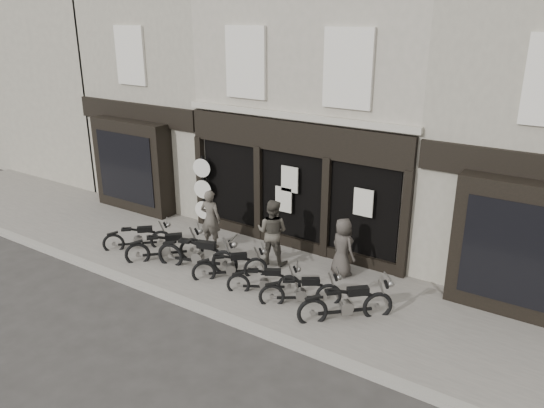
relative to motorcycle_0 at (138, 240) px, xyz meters
The scene contains 17 objects.
ground_plane 3.72m from the motorcycle_0, ahead, with size 90.00×90.00×0.00m, color #2D2B28.
pavement 3.75m from the motorcycle_0, ahead, with size 30.00×4.20×0.12m, color #66605A.
kerb 4.00m from the motorcycle_0, 22.39° to the right, with size 30.00×0.25×0.13m, color gray.
central_building 7.72m from the motorcycle_0, 57.02° to the left, with size 7.30×6.22×8.34m.
neighbour_left 7.22m from the motorcycle_0, 115.33° to the left, with size 5.60×6.73×8.34m.
filler_left 12.79m from the motorcycle_0, 152.07° to the left, with size 11.00×6.00×8.20m, color #9F9987.
motorcycle_0 is the anchor object (origin of this frame).
motorcycle_1 1.22m from the motorcycle_0, ahead, with size 1.70×1.77×1.06m.
motorcycle_2 2.35m from the motorcycle_0, ahead, with size 2.30×1.02×1.13m.
motorcycle_3 3.42m from the motorcycle_0, ahead, with size 1.61×1.54×0.96m.
motorcycle_4 4.60m from the motorcycle_0, ahead, with size 1.68×1.18×0.90m.
motorcycle_5 5.66m from the motorcycle_0, ahead, with size 1.74×1.35×0.96m.
motorcycle_6 6.86m from the motorcycle_0, ahead, with size 1.80×1.76×1.09m.
man_left 2.25m from the motorcycle_0, 37.03° to the left, with size 0.65×0.43×1.78m, color #4A453D.
man_centre 4.14m from the motorcycle_0, 20.42° to the left, with size 0.90×0.70×1.85m, color #48433A.
man_right 6.09m from the motorcycle_0, 17.59° to the left, with size 0.78×0.51×1.60m, color #3C3732.
advert_sign_post 2.59m from the motorcycle_0, 77.76° to the left, with size 0.60×0.39×2.50m.
Camera 1 is at (7.62, -9.50, 6.69)m, focal length 35.00 mm.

